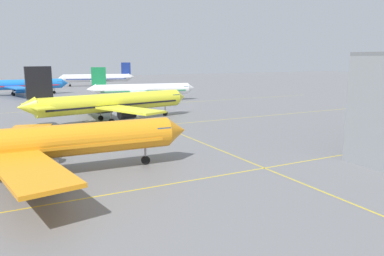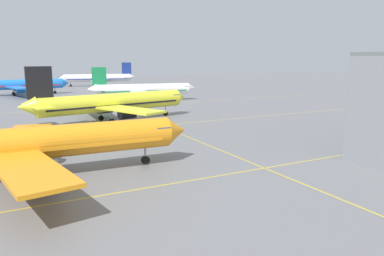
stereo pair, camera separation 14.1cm
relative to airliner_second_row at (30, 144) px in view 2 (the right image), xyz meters
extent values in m
cylinder|color=orange|center=(0.55, -0.02, 0.07)|extent=(33.28, 5.32, 3.94)
cone|color=orange|center=(18.46, -0.77, 0.07)|extent=(2.85, 3.97, 3.86)
cube|color=orange|center=(-0.85, -8.78, -0.55)|extent=(7.90, 16.22, 0.41)
cube|color=orange|center=(-0.11, 8.82, -0.55)|extent=(9.08, 16.39, 0.41)
cylinder|color=#333338|center=(0.54, -5.41, -1.89)|extent=(3.61, 2.32, 2.18)
cylinder|color=#333338|center=(0.99, 5.35, -1.89)|extent=(3.61, 2.32, 2.18)
cube|color=#385166|center=(16.08, -0.67, 0.64)|extent=(2.01, 3.70, 0.73)
cube|color=orange|center=(0.55, -0.02, -0.42)|extent=(30.63, 5.25, 0.37)
cylinder|color=#99999E|center=(14.01, -0.59, -2.46)|extent=(0.29, 0.29, 1.71)
cylinder|color=black|center=(14.01, -0.59, -3.60)|extent=(1.16, 0.51, 1.14)
cylinder|color=#99999E|center=(-1.63, -2.63, -2.46)|extent=(0.29, 0.29, 1.71)
cylinder|color=black|center=(-1.63, -2.63, -3.60)|extent=(1.16, 0.51, 1.14)
cylinder|color=#99999E|center=(-1.40, 2.75, -2.46)|extent=(0.29, 0.29, 1.71)
cylinder|color=black|center=(-1.40, 2.75, -3.60)|extent=(1.16, 0.51, 1.14)
cylinder|color=yellow|center=(20.19, 35.48, 0.17)|extent=(34.10, 10.05, 4.03)
cone|color=yellow|center=(38.23, 38.77, 0.17)|extent=(3.42, 4.38, 3.95)
cone|color=yellow|center=(1.83, 32.13, 0.60)|extent=(4.02, 4.37, 3.83)
cube|color=black|center=(4.54, 32.63, 5.16)|extent=(5.07, 1.29, 6.36)
cube|color=yellow|center=(4.59, 29.40, 0.60)|extent=(4.33, 6.03, 0.25)
cube|color=yellow|center=(3.45, 35.66, 0.60)|extent=(4.33, 6.03, 0.25)
cube|color=yellow|center=(20.76, 26.43, -0.46)|extent=(11.14, 16.81, 0.42)
cube|color=yellow|center=(17.53, 44.16, -0.46)|extent=(5.97, 16.06, 0.42)
cylinder|color=black|center=(21.39, 30.10, -1.84)|extent=(3.95, 2.84, 2.23)
cylinder|color=black|center=(19.41, 40.94, -1.84)|extent=(3.95, 2.84, 2.23)
cube|color=#385166|center=(35.83, 38.34, 0.76)|extent=(2.54, 3.99, 0.74)
cube|color=black|center=(20.19, 35.48, -0.33)|extent=(31.44, 9.60, 0.38)
cylinder|color=#99999E|center=(33.75, 37.96, -2.42)|extent=(0.30, 0.30, 1.75)
cylinder|color=black|center=(33.75, 37.96, -3.59)|extent=(1.23, 0.68, 1.17)
cylinder|color=#99999E|center=(18.60, 32.39, -2.42)|extent=(0.30, 0.30, 1.75)
cylinder|color=black|center=(18.60, 32.39, -3.59)|extent=(1.23, 0.68, 1.17)
cylinder|color=#99999E|center=(17.61, 37.81, -2.42)|extent=(0.30, 0.30, 1.75)
cylinder|color=black|center=(17.61, 37.81, -3.59)|extent=(1.23, 0.68, 1.17)
cylinder|color=white|center=(40.38, 70.97, -0.26)|extent=(30.68, 9.22, 3.63)
cone|color=white|center=(56.60, 67.91, -0.26)|extent=(3.10, 3.95, 3.55)
cone|color=white|center=(23.88, 74.08, 0.12)|extent=(3.64, 3.95, 3.44)
cube|color=#197F47|center=(26.31, 73.62, 4.22)|extent=(4.56, 1.19, 5.73)
cube|color=white|center=(25.31, 70.90, 0.12)|extent=(3.92, 5.44, 0.23)
cube|color=white|center=(26.37, 76.52, 0.12)|extent=(3.92, 5.44, 0.23)
cube|color=white|center=(37.94, 63.18, -0.83)|extent=(5.29, 14.42, 0.38)
cube|color=white|center=(40.94, 79.12, -0.83)|extent=(10.10, 15.12, 0.38)
cylinder|color=#2D9956|center=(39.65, 66.06, -2.07)|extent=(3.56, 2.57, 2.00)
cylinder|color=#2D9956|center=(41.48, 75.81, -2.07)|extent=(3.56, 2.57, 2.00)
cube|color=#385166|center=(54.44, 68.32, 0.26)|extent=(2.31, 3.60, 0.67)
cube|color=#197F47|center=(40.38, 70.97, -0.71)|extent=(28.28, 8.80, 0.34)
cylinder|color=#99999E|center=(52.57, 68.67, -2.60)|extent=(0.27, 0.27, 1.57)
cylinder|color=black|center=(52.57, 68.67, -3.65)|extent=(1.11, 0.62, 1.05)
cylinder|color=#99999E|center=(38.04, 68.89, -2.60)|extent=(0.27, 0.27, 1.57)
cylinder|color=black|center=(38.04, 68.89, -3.65)|extent=(1.11, 0.62, 1.05)
cylinder|color=#99999E|center=(38.96, 73.76, -2.60)|extent=(0.27, 0.27, 1.57)
cylinder|color=black|center=(38.96, 73.76, -3.65)|extent=(1.11, 0.62, 1.05)
cylinder|color=blue|center=(4.63, 112.20, -0.06)|extent=(32.18, 4.92, 3.81)
cone|color=blue|center=(21.96, 112.80, -0.06)|extent=(2.73, 3.82, 3.73)
cube|color=blue|center=(3.93, 103.65, -0.67)|extent=(8.69, 15.85, 0.40)
cube|color=blue|center=(3.34, 120.68, -0.67)|extent=(7.74, 15.71, 0.40)
cylinder|color=blue|center=(5.02, 107.00, -1.97)|extent=(3.48, 2.22, 2.10)
cylinder|color=blue|center=(4.65, 117.42, -1.97)|extent=(3.48, 2.22, 2.10)
cube|color=#385166|center=(19.66, 112.72, 0.49)|extent=(1.92, 3.56, 0.70)
cube|color=red|center=(4.63, 112.20, -0.54)|extent=(29.62, 4.87, 0.36)
cylinder|color=#99999E|center=(17.65, 112.65, -2.52)|extent=(0.28, 0.28, 1.65)
cylinder|color=black|center=(17.65, 112.65, -3.62)|extent=(1.12, 0.49, 1.10)
cylinder|color=#99999E|center=(2.72, 109.53, -2.52)|extent=(0.28, 0.28, 1.65)
cylinder|color=black|center=(2.72, 109.53, -3.62)|extent=(1.12, 0.49, 1.10)
cylinder|color=#99999E|center=(2.54, 114.74, -2.52)|extent=(0.28, 0.28, 1.65)
cylinder|color=black|center=(2.54, 114.74, -3.62)|extent=(1.12, 0.49, 1.10)
cylinder|color=white|center=(42.94, 146.66, -0.04)|extent=(32.30, 10.66, 3.83)
cone|color=white|center=(25.93, 150.40, -0.04)|extent=(3.36, 4.23, 3.75)
cone|color=white|center=(60.26, 142.85, 0.36)|extent=(3.93, 4.24, 3.64)
cube|color=navy|center=(57.70, 143.41, 4.69)|extent=(4.80, 1.39, 6.04)
cube|color=white|center=(58.84, 146.26, 0.36)|extent=(4.27, 5.81, 0.24)
cube|color=white|center=(57.54, 140.35, 0.36)|extent=(4.27, 5.81, 0.24)
cube|color=white|center=(45.77, 154.80, -0.65)|extent=(5.34, 15.14, 0.40)
cube|color=white|center=(42.09, 138.08, -0.65)|extent=(11.01, 15.92, 0.40)
cylinder|color=navy|center=(43.87, 151.82, -1.96)|extent=(3.80, 2.80, 2.12)
cylinder|color=navy|center=(41.62, 141.59, -1.96)|extent=(3.80, 2.80, 2.12)
cube|color=#385166|center=(28.19, 149.90, 0.51)|extent=(2.53, 3.83, 0.71)
cube|color=navy|center=(42.94, 146.66, -0.52)|extent=(29.79, 10.14, 0.36)
cylinder|color=#99999E|center=(30.16, 149.47, -2.51)|extent=(0.28, 0.28, 1.66)
cylinder|color=black|center=(30.16, 149.47, -3.62)|extent=(1.18, 0.68, 1.11)
cylinder|color=#99999E|center=(45.47, 148.78, -2.51)|extent=(0.28, 0.28, 1.66)
cylinder|color=black|center=(45.47, 148.78, -3.62)|extent=(1.18, 0.68, 1.11)
cylinder|color=#99999E|center=(44.35, 143.67, -2.51)|extent=(0.28, 0.28, 1.66)
cylinder|color=black|center=(44.35, 143.67, -3.62)|extent=(1.18, 0.68, 1.11)
cube|color=yellow|center=(27.08, -9.42, -4.17)|extent=(152.10, 0.20, 0.01)
cube|color=yellow|center=(27.08, 26.07, -4.17)|extent=(152.10, 0.20, 0.01)
cube|color=yellow|center=(27.08, 61.55, -4.17)|extent=(152.10, 0.20, 0.01)
cube|color=yellow|center=(27.08, 8.32, -4.17)|extent=(0.20, 156.13, 0.01)
camera|label=1|loc=(-2.94, -46.34, 9.88)|focal=34.88mm
camera|label=2|loc=(-2.82, -46.41, 9.88)|focal=34.88mm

